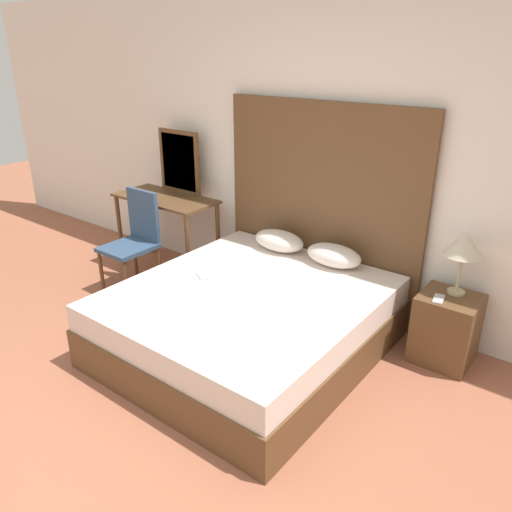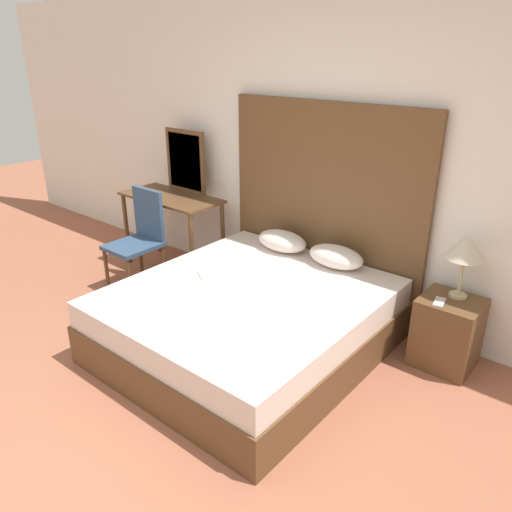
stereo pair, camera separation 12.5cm
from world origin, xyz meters
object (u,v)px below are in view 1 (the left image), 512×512
at_px(nightstand, 446,329).
at_px(phone_on_bed, 203,276).
at_px(bed, 248,321).
at_px(phone_on_nightstand, 439,299).
at_px(chair, 135,236).
at_px(vanity_desk, 166,210).
at_px(table_lamp, 464,245).

bearing_deg(nightstand, phone_on_bed, -154.30).
bearing_deg(phone_on_bed, bed, 3.70).
bearing_deg(phone_on_nightstand, nightstand, 59.26).
distance_m(nightstand, phone_on_nightstand, 0.30).
height_order(bed, phone_on_bed, phone_on_bed).
distance_m(bed, nightstand, 1.48).
bearing_deg(chair, bed, -8.08).
relative_size(nightstand, vanity_desk, 0.49).
height_order(bed, chair, chair).
height_order(phone_on_nightstand, vanity_desk, vanity_desk).
bearing_deg(bed, phone_on_nightstand, 29.91).
relative_size(bed, table_lamp, 4.13).
bearing_deg(nightstand, bed, -147.91).
xyz_separation_m(phone_on_bed, table_lamp, (1.70, 0.90, 0.40)).
distance_m(vanity_desk, chair, 0.48).
xyz_separation_m(vanity_desk, chair, (0.05, -0.46, -0.14)).
height_order(nightstand, chair, chair).
bearing_deg(bed, phone_on_bed, -176.30).
distance_m(table_lamp, chair, 2.92).
xyz_separation_m(phone_on_nightstand, chair, (-2.75, -0.47, -0.01)).
bearing_deg(chair, table_lamp, 12.93).
distance_m(phone_on_bed, table_lamp, 1.97).
distance_m(bed, phone_on_bed, 0.51).
distance_m(bed, phone_on_nightstand, 1.41).
bearing_deg(bed, nightstand, 32.09).
relative_size(bed, phone_on_nightstand, 12.36).
height_order(bed, nightstand, nightstand).
bearing_deg(vanity_desk, phone_on_nightstand, 0.25).
relative_size(phone_on_nightstand, chair, 0.17).
height_order(nightstand, vanity_desk, vanity_desk).
bearing_deg(nightstand, table_lamp, 84.59).
xyz_separation_m(table_lamp, vanity_desk, (-2.87, -0.19, -0.25)).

